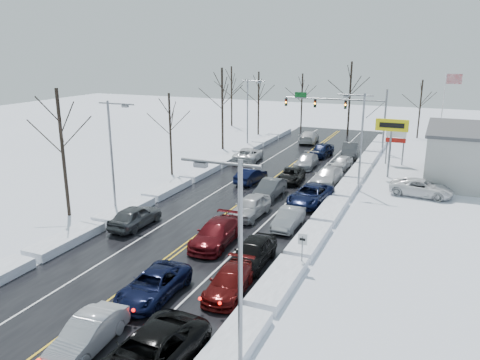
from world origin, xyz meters
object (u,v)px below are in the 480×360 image
at_px(tires_plus_sign, 392,129).
at_px(traffic_signal_mast, 345,108).
at_px(flagpole, 444,107).
at_px(oncoming_car_0, 251,183).

bearing_deg(tires_plus_sign, traffic_signal_mast, 120.46).
relative_size(traffic_signal_mast, tires_plus_sign, 2.21).
xyz_separation_m(tires_plus_sign, flagpole, (4.67, 14.01, 0.93)).
xyz_separation_m(tires_plus_sign, oncoming_car_0, (-12.22, -7.53, -4.99)).
height_order(traffic_signal_mast, oncoming_car_0, traffic_signal_mast).
relative_size(traffic_signal_mast, oncoming_car_0, 3.04).
height_order(flagpole, oncoming_car_0, flagpole).
xyz_separation_m(traffic_signal_mast, flagpole, (11.72, 2.01, 0.45)).
height_order(traffic_signal_mast, flagpole, flagpole).
bearing_deg(traffic_signal_mast, tires_plus_sign, -59.54).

